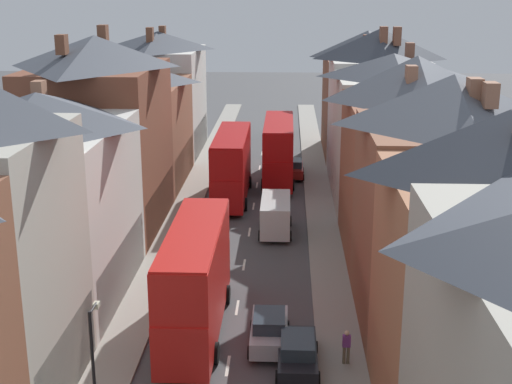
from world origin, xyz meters
name	(u,v)px	position (x,y,z in m)	size (l,w,h in m)	color
pavement_left	(180,221)	(-5.10, 38.00, 0.07)	(2.20, 104.00, 0.14)	gray
pavement_right	(322,223)	(5.10, 38.00, 0.07)	(2.20, 104.00, 0.14)	gray
centre_line_dashes	(249,232)	(0.00, 36.00, 0.01)	(0.14, 97.80, 0.01)	silver
terrace_row_left	(54,183)	(-10.19, 26.65, 5.96)	(8.00, 78.73, 13.98)	#B2704C
terrace_row_right	(428,182)	(10.19, 27.23, 6.15)	(8.00, 77.20, 13.21)	#BCB7A8
double_decker_bus_lead	(278,150)	(1.79, 49.37, 2.82)	(2.74, 10.80, 5.30)	#B70F0F
double_decker_bus_mid_street	(232,165)	(-1.81, 43.82, 2.82)	(2.74, 10.80, 5.30)	#B70F0F
double_decker_bus_far_approaching	(195,278)	(-1.81, 21.22, 2.82)	(2.74, 10.80, 5.30)	red
car_near_blue	(231,146)	(-3.10, 59.70, 0.81)	(1.90, 3.89, 1.60)	gray
car_near_silver	(293,168)	(3.10, 50.64, 0.84)	(1.90, 3.97, 1.67)	maroon
car_parked_left_a	(281,127)	(1.80, 69.91, 0.81)	(1.90, 4.37, 1.61)	black
car_mid_black	(236,133)	(-3.10, 65.92, 0.84)	(1.90, 4.23, 1.66)	#4C515B
car_parked_left_b	(269,329)	(1.80, 19.94, 0.85)	(1.90, 4.18, 1.70)	#B7BABF
car_far_grey	(298,353)	(3.10, 17.88, 0.81)	(1.90, 4.32, 1.59)	black
delivery_van	(276,214)	(1.80, 35.89, 1.34)	(2.20, 5.20, 2.41)	silver
pedestrian_mid_left	(346,345)	(5.26, 18.22, 1.03)	(0.36, 0.22, 1.61)	brown
street_lamp	(94,367)	(-4.25, 12.06, 3.24)	(0.20, 1.12, 5.50)	black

